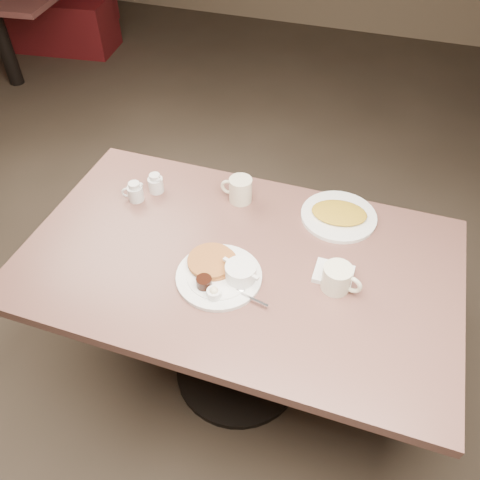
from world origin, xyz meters
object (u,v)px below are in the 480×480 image
(creamer_right, at_px, (156,183))
(booth_back_left, at_px, (43,3))
(hash_plate, at_px, (339,215))
(coffee_mug_near, at_px, (338,278))
(coffee_mug_far, at_px, (240,190))
(diner_table, at_px, (238,289))
(main_plate, at_px, (222,273))
(creamer_left, at_px, (135,192))

(creamer_right, height_order, booth_back_left, booth_back_left)
(hash_plate, height_order, booth_back_left, booth_back_left)
(coffee_mug_near, bearing_deg, coffee_mug_far, 144.01)
(diner_table, bearing_deg, main_plate, -103.28)
(diner_table, distance_m, creamer_left, 0.55)
(coffee_mug_far, bearing_deg, hash_plate, 2.90)
(creamer_left, height_order, creamer_right, same)
(coffee_mug_near, xyz_separation_m, creamer_right, (-0.77, 0.27, -0.01))
(main_plate, bearing_deg, coffee_mug_far, 100.14)
(coffee_mug_far, xyz_separation_m, hash_plate, (0.39, 0.02, -0.04))
(hash_plate, distance_m, booth_back_left, 3.87)
(creamer_right, xyz_separation_m, booth_back_left, (-2.33, 2.44, -0.38))
(diner_table, distance_m, creamer_right, 0.53)
(main_plate, bearing_deg, coffee_mug_near, 11.82)
(main_plate, xyz_separation_m, coffee_mug_far, (-0.07, 0.40, 0.03))
(creamer_right, relative_size, booth_back_left, 0.05)
(creamer_left, relative_size, booth_back_left, 0.06)
(main_plate, xyz_separation_m, creamer_left, (-0.46, 0.27, 0.01))
(diner_table, relative_size, booth_back_left, 0.99)
(hash_plate, bearing_deg, creamer_left, -169.28)
(diner_table, height_order, booth_back_left, booth_back_left)
(creamer_left, distance_m, hash_plate, 0.79)
(diner_table, bearing_deg, coffee_mug_near, -3.61)
(coffee_mug_near, height_order, hash_plate, coffee_mug_near)
(main_plate, height_order, creamer_right, creamer_right)
(booth_back_left, bearing_deg, creamer_right, -46.39)
(diner_table, height_order, coffee_mug_far, coffee_mug_far)
(main_plate, relative_size, creamer_right, 4.70)
(coffee_mug_near, relative_size, hash_plate, 0.46)
(hash_plate, bearing_deg, creamer_right, -174.24)
(diner_table, bearing_deg, coffee_mug_far, 107.59)
(creamer_left, xyz_separation_m, creamer_right, (0.05, 0.07, 0.00))
(creamer_left, bearing_deg, booth_back_left, 132.11)
(diner_table, height_order, creamer_left, creamer_left)
(diner_table, distance_m, booth_back_left, 3.85)
(main_plate, distance_m, creamer_right, 0.53)
(coffee_mug_near, relative_size, creamer_right, 1.79)
(coffee_mug_far, height_order, booth_back_left, booth_back_left)
(creamer_right, bearing_deg, creamer_left, -125.52)
(main_plate, bearing_deg, hash_plate, 52.88)
(creamer_right, xyz_separation_m, hash_plate, (0.72, 0.07, -0.02))
(coffee_mug_near, relative_size, booth_back_left, 0.09)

